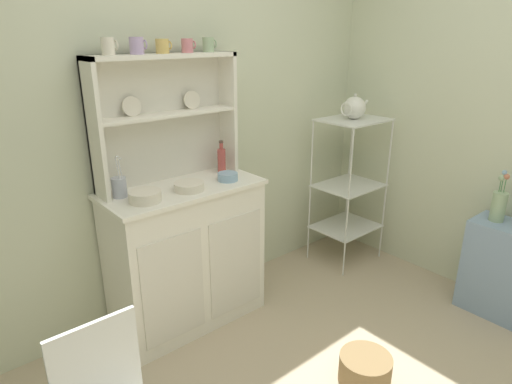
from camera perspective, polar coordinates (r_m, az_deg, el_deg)
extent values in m
cube|color=beige|center=(2.80, -10.07, 9.36)|extent=(3.84, 0.05, 2.50)
cube|color=white|center=(2.78, -8.95, -8.13)|extent=(0.91, 0.42, 0.90)
cube|color=silver|center=(2.55, -10.56, -12.22)|extent=(0.38, 0.01, 0.63)
cube|color=silver|center=(2.76, -2.60, -9.26)|extent=(0.38, 0.01, 0.63)
cube|color=white|center=(2.61, -9.46, 0.41)|extent=(0.94, 0.45, 0.02)
cube|color=silver|center=(2.68, -12.17, 9.20)|extent=(0.87, 0.02, 0.74)
cube|color=white|center=(2.44, -20.09, 7.40)|extent=(0.02, 0.18, 0.74)
cube|color=white|center=(2.84, -3.73, 10.18)|extent=(0.02, 0.18, 0.74)
cube|color=white|center=(2.61, -11.37, 9.78)|extent=(0.83, 0.16, 0.02)
cube|color=white|center=(2.57, -11.87, 16.80)|extent=(0.87, 0.18, 0.02)
cylinder|color=silver|center=(2.54, -15.70, 10.56)|extent=(0.11, 0.03, 0.11)
cylinder|color=silver|center=(2.72, -8.25, 11.66)|extent=(0.11, 0.03, 0.11)
cylinder|color=silver|center=(3.25, 11.77, -1.73)|extent=(0.01, 0.01, 1.15)
cylinder|color=silver|center=(3.61, 16.39, 0.08)|extent=(0.01, 0.01, 1.15)
cylinder|color=silver|center=(3.47, 7.01, -0.03)|extent=(0.01, 0.01, 1.15)
cylinder|color=silver|center=(3.81, 11.81, 1.52)|extent=(0.01, 0.01, 1.15)
cube|color=silver|center=(3.38, 12.47, 9.08)|extent=(0.49, 0.39, 0.01)
cube|color=silver|center=(3.51, 11.85, 0.84)|extent=(0.49, 0.39, 0.01)
cube|color=silver|center=(3.64, 11.47, -4.34)|extent=(0.49, 0.39, 0.01)
cube|color=#849EBC|center=(3.29, 29.53, -8.84)|extent=(0.28, 0.48, 0.62)
cube|color=white|center=(1.73, -19.77, -21.03)|extent=(0.31, 0.02, 0.40)
cylinder|color=#93754C|center=(2.58, 13.87, -21.27)|extent=(0.27, 0.27, 0.15)
cylinder|color=silver|center=(2.44, -18.55, 17.39)|extent=(0.07, 0.07, 0.09)
torus|color=silver|center=(2.45, -17.60, 17.60)|extent=(0.01, 0.05, 0.05)
cylinder|color=#B79ECC|center=(2.50, -15.14, 17.75)|extent=(0.07, 0.07, 0.09)
torus|color=#B79ECC|center=(2.52, -14.14, 17.94)|extent=(0.01, 0.05, 0.05)
cylinder|color=#DBB760|center=(2.57, -11.99, 17.91)|extent=(0.07, 0.07, 0.08)
torus|color=#DBB760|center=(2.59, -11.06, 18.07)|extent=(0.01, 0.04, 0.04)
cylinder|color=#D17A84|center=(2.65, -8.86, 18.15)|extent=(0.07, 0.07, 0.08)
torus|color=#D17A84|center=(2.67, -8.04, 18.28)|extent=(0.01, 0.04, 0.04)
cylinder|color=#9EB78E|center=(2.73, -6.17, 18.36)|extent=(0.07, 0.07, 0.08)
torus|color=#9EB78E|center=(2.75, -5.39, 18.49)|extent=(0.01, 0.05, 0.05)
cylinder|color=silver|center=(2.41, -14.11, -0.53)|extent=(0.17, 0.17, 0.06)
cylinder|color=silver|center=(2.54, -8.61, 0.73)|extent=(0.17, 0.17, 0.05)
cylinder|color=#8EB2D1|center=(2.68, -3.67, 1.98)|extent=(0.12, 0.12, 0.05)
cylinder|color=#B74C47|center=(2.83, -4.45, 4.03)|extent=(0.05, 0.05, 0.15)
cylinder|color=#B74C47|center=(2.81, -4.50, 5.93)|extent=(0.02, 0.02, 0.04)
cylinder|color=#4C382D|center=(2.80, -4.52, 6.47)|extent=(0.03, 0.03, 0.01)
cylinder|color=#B2B7C6|center=(2.51, -17.21, 0.58)|extent=(0.08, 0.08, 0.11)
cylinder|color=silver|center=(2.47, -16.94, 2.12)|extent=(0.03, 0.02, 0.17)
ellipsoid|color=silver|center=(2.45, -17.15, 4.14)|extent=(0.02, 0.01, 0.01)
cylinder|color=silver|center=(2.46, -17.27, 2.18)|extent=(0.02, 0.01, 0.18)
ellipsoid|color=silver|center=(2.43, -17.51, 4.36)|extent=(0.02, 0.01, 0.01)
sphere|color=white|center=(3.37, 12.58, 10.55)|extent=(0.16, 0.16, 0.16)
sphere|color=silver|center=(3.36, 12.70, 12.09)|extent=(0.02, 0.02, 0.02)
cylinder|color=white|center=(3.46, 13.75, 10.89)|extent=(0.09, 0.02, 0.07)
torus|color=white|center=(3.30, 11.56, 10.42)|extent=(0.01, 0.10, 0.10)
cylinder|color=#9EB78E|center=(3.16, 28.78, -1.68)|extent=(0.09, 0.09, 0.19)
cylinder|color=#4C844C|center=(3.14, 29.16, 0.94)|extent=(0.00, 0.01, 0.15)
sphere|color=#8EB2D1|center=(3.12, 29.38, 2.21)|extent=(0.03, 0.03, 0.03)
cylinder|color=#4C844C|center=(3.14, 29.41, 0.67)|extent=(0.00, 0.01, 0.12)
sphere|color=#C67556|center=(3.12, 29.60, 1.73)|extent=(0.03, 0.03, 0.03)
cylinder|color=#4C844C|center=(3.14, 28.92, 0.63)|extent=(0.00, 0.01, 0.11)
sphere|color=#9EB78E|center=(3.12, 29.09, 1.59)|extent=(0.04, 0.04, 0.04)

